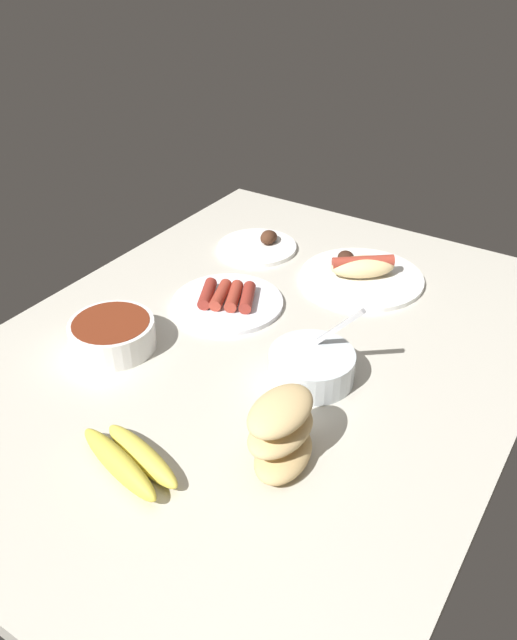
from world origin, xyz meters
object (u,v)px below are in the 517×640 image
(plate_grilled_meat, at_px, (259,245))
(bowl_chili, at_px, (112,334))
(plate_hotdog_assembled, at_px, (361,273))
(bread_stack, at_px, (282,432))
(banana_bunch, at_px, (129,460))
(bowl_coleslaw, at_px, (312,365))
(plate_sausages, at_px, (227,301))

(plate_grilled_meat, relative_size, bowl_chili, 1.19)
(plate_hotdog_assembled, distance_m, bread_stack, 0.55)
(banana_bunch, distance_m, bread_stack, 0.22)
(banana_bunch, xyz_separation_m, plate_grilled_meat, (0.67, 0.21, -0.01))
(bread_stack, bearing_deg, banana_bunch, 127.66)
(bowl_coleslaw, relative_size, plate_grilled_meat, 0.82)
(plate_sausages, height_order, banana_bunch, banana_bunch)
(plate_grilled_meat, bearing_deg, bowl_coleslaw, -137.04)
(banana_bunch, height_order, bread_stack, bread_stack)
(bread_stack, bearing_deg, plate_sausages, 45.35)
(plate_hotdog_assembled, xyz_separation_m, bread_stack, (-0.54, -0.12, 0.04))
(plate_sausages, xyz_separation_m, plate_hotdog_assembled, (0.24, -0.18, 0.01))
(plate_sausages, height_order, bread_stack, bread_stack)
(plate_sausages, bearing_deg, bowl_chili, 158.34)
(plate_sausages, distance_m, bread_stack, 0.43)
(bowl_chili, bearing_deg, banana_bunch, -132.36)
(bowl_coleslaw, height_order, bowl_chili, bowl_coleslaw)
(bowl_coleslaw, height_order, bread_stack, bowl_coleslaw)
(plate_sausages, height_order, plate_hotdog_assembled, plate_hotdog_assembled)
(plate_grilled_meat, height_order, bowl_chili, bowl_chili)
(bread_stack, bearing_deg, bowl_chili, 79.34)
(plate_hotdog_assembled, height_order, plate_grilled_meat, plate_hotdog_assembled)
(plate_sausages, distance_m, plate_hotdog_assembled, 0.30)
(bowl_coleslaw, bearing_deg, bread_stack, -164.14)
(bowl_coleslaw, relative_size, bowl_chili, 0.97)
(banana_bunch, height_order, plate_grilled_meat, plate_grilled_meat)
(banana_bunch, bearing_deg, plate_sausages, 17.36)
(plate_sausages, distance_m, banana_bunch, 0.45)
(plate_grilled_meat, bearing_deg, plate_hotdog_assembled, -90.99)
(bowl_coleslaw, bearing_deg, plate_hotdog_assembled, 11.63)
(plate_sausages, relative_size, plate_grilled_meat, 1.22)
(bowl_chili, relative_size, bread_stack, 1.14)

